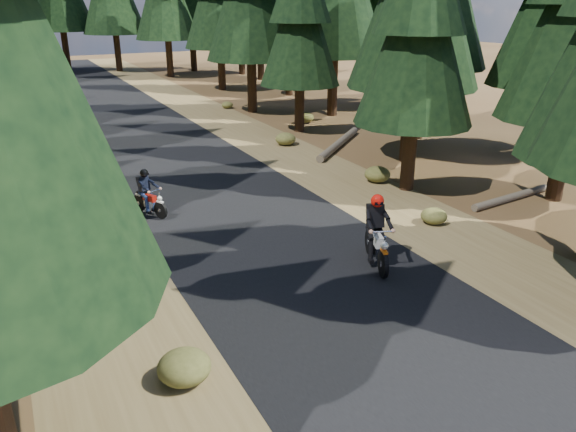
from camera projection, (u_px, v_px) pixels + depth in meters
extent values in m
plane|color=#4A311A|center=(317.00, 281.00, 12.98)|extent=(120.00, 120.00, 0.00)
cube|color=black|center=(236.00, 212.00, 17.14)|extent=(6.00, 100.00, 0.01)
cube|color=brown|center=(79.00, 240.00, 15.21)|extent=(3.20, 100.00, 0.01)
cube|color=brown|center=(362.00, 191.00, 19.07)|extent=(3.20, 100.00, 0.01)
cylinder|color=black|center=(568.00, 119.00, 17.31)|extent=(0.51, 0.51, 5.29)
cylinder|color=black|center=(411.00, 124.00, 18.44)|extent=(0.48, 0.48, 4.52)
cone|color=black|center=(419.00, 34.00, 17.41)|extent=(3.84, 3.84, 5.65)
cylinder|color=black|center=(411.00, 87.00, 21.56)|extent=(0.53, 0.53, 5.84)
cylinder|color=black|center=(422.00, 67.00, 25.13)|extent=(0.56, 0.56, 6.43)
cylinder|color=black|center=(300.00, 85.00, 26.80)|extent=(0.48, 0.48, 4.51)
cone|color=black|center=(300.00, 22.00, 25.78)|extent=(3.83, 3.83, 5.64)
cylinder|color=black|center=(333.00, 55.00, 30.19)|extent=(0.56, 0.56, 6.47)
cylinder|color=black|center=(251.00, 60.00, 31.25)|extent=(0.53, 0.53, 5.83)
cylinder|color=black|center=(289.00, 60.00, 37.08)|extent=(0.48, 0.48, 4.61)
cone|color=black|center=(289.00, 14.00, 36.03)|extent=(3.92, 3.92, 5.77)
cylinder|color=black|center=(221.00, 48.00, 39.08)|extent=(0.53, 0.53, 5.76)
cylinder|color=black|center=(260.00, 43.00, 44.12)|extent=(0.53, 0.53, 5.66)
cylinder|color=black|center=(545.00, 85.00, 22.84)|extent=(0.52, 0.52, 5.60)
cylinder|color=black|center=(296.00, 46.00, 38.99)|extent=(0.54, 0.54, 6.00)
cylinder|color=black|center=(388.00, 58.00, 33.25)|extent=(0.52, 0.52, 5.60)
cylinder|color=black|center=(168.00, 39.00, 45.61)|extent=(0.54, 0.54, 6.00)
cylinder|color=black|center=(192.00, 34.00, 49.30)|extent=(0.56, 0.56, 6.40)
cylinder|color=black|center=(17.00, 39.00, 45.98)|extent=(0.54, 0.54, 6.00)
cylinder|color=black|center=(116.00, 34.00, 49.27)|extent=(0.56, 0.56, 6.40)
cylinder|color=black|center=(63.00, 31.00, 50.01)|extent=(0.57, 0.57, 6.80)
cylinder|color=black|center=(241.00, 38.00, 47.31)|extent=(0.54, 0.54, 6.00)
cylinder|color=#4C4233|center=(339.00, 143.00, 24.65)|extent=(4.30, 4.00, 0.32)
cylinder|color=#4C4233|center=(511.00, 197.00, 18.09)|extent=(3.62, 0.67, 0.24)
ellipsoid|color=#474C1E|center=(26.00, 161.00, 21.74)|extent=(0.71, 0.71, 0.43)
ellipsoid|color=#474C1E|center=(434.00, 216.00, 16.24)|extent=(0.76, 0.76, 0.46)
ellipsoid|color=#474C1E|center=(227.00, 105.00, 33.25)|extent=(0.67, 0.67, 0.40)
ellipsoid|color=#474C1E|center=(377.00, 174.00, 19.93)|extent=(0.92, 0.92, 0.55)
ellipsoid|color=#474C1E|center=(8.00, 267.00, 13.13)|extent=(0.79, 0.79, 0.47)
ellipsoid|color=#474C1E|center=(305.00, 117.00, 29.40)|extent=(0.94, 0.94, 0.56)
ellipsoid|color=#474C1E|center=(37.00, 226.00, 15.32)|extent=(0.98, 0.98, 0.59)
ellipsoid|color=#474C1E|center=(184.00, 367.00, 9.51)|extent=(0.92, 0.92, 0.55)
ellipsoid|color=#474C1E|center=(286.00, 139.00, 24.94)|extent=(0.91, 0.91, 0.55)
cube|color=black|center=(378.00, 220.00, 13.34)|extent=(0.45, 0.36, 0.57)
sphere|color=red|center=(379.00, 203.00, 13.19)|extent=(0.41, 0.41, 0.32)
cube|color=black|center=(148.00, 185.00, 16.62)|extent=(0.36, 0.30, 0.45)
sphere|color=black|center=(147.00, 174.00, 16.50)|extent=(0.33, 0.33, 0.25)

